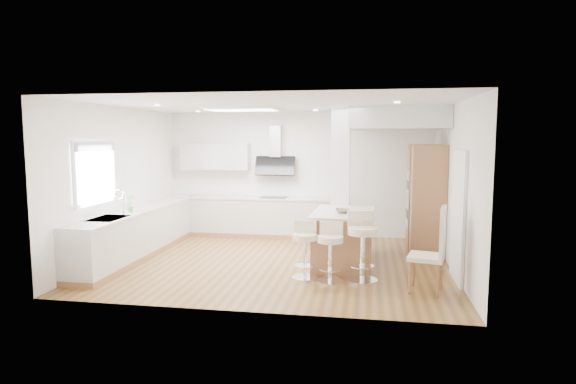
% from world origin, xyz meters
% --- Properties ---
extents(ground, '(6.00, 6.00, 0.00)m').
position_xyz_m(ground, '(0.00, 0.00, 0.00)').
color(ground, olive).
rests_on(ground, ground).
extents(ceiling, '(6.00, 5.00, 0.02)m').
position_xyz_m(ceiling, '(0.00, 0.00, 0.00)').
color(ceiling, silver).
rests_on(ceiling, ground).
extents(wall_back, '(6.00, 0.04, 2.80)m').
position_xyz_m(wall_back, '(0.00, 2.50, 1.40)').
color(wall_back, white).
rests_on(wall_back, ground).
extents(wall_left, '(0.04, 5.00, 2.80)m').
position_xyz_m(wall_left, '(-3.00, 0.00, 1.40)').
color(wall_left, white).
rests_on(wall_left, ground).
extents(wall_right, '(0.04, 5.00, 2.80)m').
position_xyz_m(wall_right, '(3.00, 0.00, 1.40)').
color(wall_right, white).
rests_on(wall_right, ground).
extents(skylight, '(4.10, 2.10, 0.06)m').
position_xyz_m(skylight, '(-0.79, 0.60, 2.77)').
color(skylight, white).
rests_on(skylight, ground).
extents(window_left, '(0.06, 1.28, 1.07)m').
position_xyz_m(window_left, '(-2.96, -0.90, 1.69)').
color(window_left, white).
rests_on(window_left, ground).
extents(doorway_right, '(0.05, 1.00, 2.10)m').
position_xyz_m(doorway_right, '(2.97, -0.60, 1.00)').
color(doorway_right, '#4B443A').
rests_on(doorway_right, ground).
extents(counter_left, '(0.63, 4.50, 1.35)m').
position_xyz_m(counter_left, '(-2.70, 0.23, 0.46)').
color(counter_left, '#A06B44').
rests_on(counter_left, ground).
extents(counter_back, '(3.62, 0.63, 2.50)m').
position_xyz_m(counter_back, '(-0.91, 2.22, 0.70)').
color(counter_back, '#A06B44').
rests_on(counter_back, ground).
extents(pillar, '(0.35, 0.35, 2.80)m').
position_xyz_m(pillar, '(1.05, 0.95, 1.40)').
color(pillar, white).
rests_on(pillar, ground).
extents(soffit, '(1.78, 2.20, 0.40)m').
position_xyz_m(soffit, '(2.10, 1.40, 2.60)').
color(soffit, silver).
rests_on(soffit, ground).
extents(oven_column, '(0.63, 1.21, 2.10)m').
position_xyz_m(oven_column, '(2.68, 1.23, 1.05)').
color(oven_column, '#A06B44').
rests_on(oven_column, ground).
extents(peninsula, '(1.09, 1.60, 1.03)m').
position_xyz_m(peninsula, '(1.17, 0.04, 0.48)').
color(peninsula, '#A06B44').
rests_on(peninsula, ground).
extents(bar_stool_a, '(0.43, 0.43, 0.92)m').
position_xyz_m(bar_stool_a, '(0.60, -0.89, 0.51)').
color(bar_stool_a, white).
rests_on(bar_stool_a, ground).
extents(bar_stool_b, '(0.42, 0.42, 0.93)m').
position_xyz_m(bar_stool_b, '(1.02, -1.03, 0.52)').
color(bar_stool_b, white).
rests_on(bar_stool_b, ground).
extents(bar_stool_c, '(0.58, 0.58, 1.09)m').
position_xyz_m(bar_stool_c, '(1.50, -0.89, 0.61)').
color(bar_stool_c, white).
rests_on(bar_stool_c, ground).
extents(dining_chair, '(0.59, 0.59, 1.27)m').
position_xyz_m(dining_chair, '(2.54, -1.30, 0.68)').
color(dining_chair, beige).
rests_on(dining_chair, ground).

